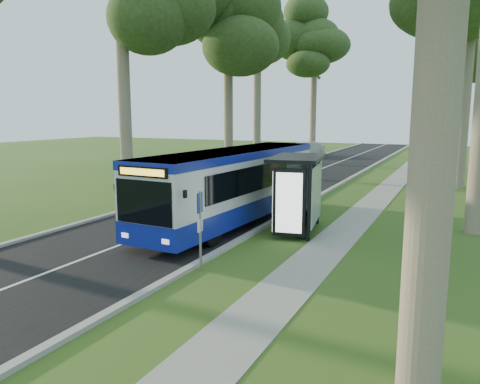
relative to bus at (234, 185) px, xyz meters
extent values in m
plane|color=#2B5219|center=(1.48, -3.62, -1.56)|extent=(120.00, 120.00, 0.00)
cube|color=black|center=(-2.02, 6.38, -1.55)|extent=(7.00, 100.00, 0.02)
cube|color=#9E9B93|center=(1.48, 6.38, -1.50)|extent=(0.25, 100.00, 0.12)
cube|color=#9E9B93|center=(-5.52, 6.38, -1.50)|extent=(0.25, 100.00, 0.12)
cube|color=white|center=(-2.02, 6.38, -1.54)|extent=(0.12, 100.00, 0.00)
cube|color=gray|center=(4.48, 6.38, -1.55)|extent=(1.50, 100.00, 0.02)
cube|color=silver|center=(0.00, 0.01, 0.11)|extent=(2.96, 11.41, 2.68)
cube|color=#101E95|center=(0.00, 0.01, -0.85)|extent=(2.99, 11.44, 0.75)
cube|color=#101E95|center=(0.00, 0.01, 1.30)|extent=(2.99, 11.44, 0.30)
cube|color=black|center=(0.00, -5.65, 0.23)|extent=(2.12, 0.16, 1.36)
cube|color=yellow|center=(0.00, -5.69, 1.17)|extent=(1.69, 0.11, 0.21)
cube|color=black|center=(0.00, -5.58, -1.09)|extent=(2.26, 0.24, 0.28)
cylinder|color=black|center=(-1.06, -3.47, -1.07)|extent=(0.32, 0.99, 0.98)
cylinder|color=black|center=(1.06, -3.47, -1.07)|extent=(0.32, 0.99, 0.98)
cylinder|color=black|center=(-1.06, 3.31, -1.07)|extent=(0.32, 0.99, 0.98)
cylinder|color=black|center=(1.06, 3.31, -1.07)|extent=(0.32, 0.99, 0.98)
cylinder|color=gray|center=(1.81, -5.87, -0.40)|extent=(0.07, 0.07, 2.32)
cube|color=navy|center=(1.81, -5.87, 0.43)|extent=(0.08, 0.33, 0.57)
cylinder|color=yellow|center=(1.78, -5.87, 0.57)|extent=(0.04, 0.20, 0.20)
cube|color=white|center=(1.81, -5.87, -0.22)|extent=(0.08, 0.28, 0.37)
cube|color=black|center=(3.42, -1.57, -0.19)|extent=(0.13, 0.13, 2.75)
cube|color=black|center=(3.42, 1.24, -0.19)|extent=(0.13, 0.13, 2.75)
cube|color=black|center=(2.74, -0.16, 1.25)|extent=(2.34, 3.61, 0.13)
cube|color=silver|center=(3.51, -0.16, -0.08)|extent=(0.50, 2.77, 2.20)
cube|color=black|center=(2.74, -1.70, -0.19)|extent=(1.17, 0.36, 2.42)
cube|color=white|center=(2.74, -1.79, -0.19)|extent=(0.92, 0.17, 2.14)
cube|color=black|center=(3.07, 0.17, -1.07)|extent=(0.74, 2.02, 0.07)
cylinder|color=black|center=(3.31, -1.11, -1.11)|extent=(0.50, 0.50, 0.91)
cylinder|color=black|center=(3.31, -1.11, -0.63)|extent=(0.54, 0.54, 0.05)
imported|color=silver|center=(-7.16, 15.98, -0.75)|extent=(2.22, 4.85, 1.61)
imported|color=#A7A9AF|center=(-6.73, 30.60, -0.77)|extent=(3.46, 5.08, 1.58)
cylinder|color=#7A6B56|center=(-9.02, 4.38, 4.42)|extent=(0.70, 0.70, 11.95)
cylinder|color=#7A6B56|center=(-7.52, 14.38, 3.83)|extent=(0.67, 0.67, 10.78)
ellipsoid|color=#283B16|center=(-7.52, 14.38, 9.53)|extent=(5.20, 5.20, 7.39)
cylinder|color=#7A6B56|center=(-9.52, 24.38, 4.79)|extent=(0.72, 0.72, 12.71)
ellipsoid|color=#283B16|center=(-9.52, 24.38, 11.51)|extent=(5.20, 5.20, 8.72)
cylinder|color=#7A6B56|center=(-7.02, 34.38, 4.19)|extent=(0.69, 0.69, 11.51)
ellipsoid|color=#283B16|center=(-7.02, 34.38, 10.28)|extent=(5.20, 5.20, 7.89)
cylinder|color=#7A6B56|center=(7.98, -9.62, 3.98)|extent=(0.68, 0.68, 11.07)
cylinder|color=#7A6B56|center=(8.28, 14.38, 4.27)|extent=(0.69, 0.69, 11.65)
camera|label=1|loc=(8.37, -17.02, 2.88)|focal=35.00mm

